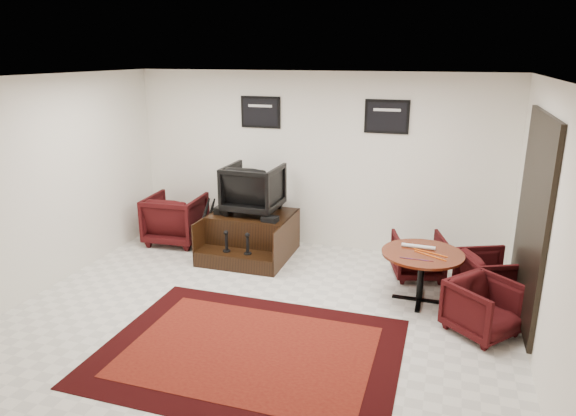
% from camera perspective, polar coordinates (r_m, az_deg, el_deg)
% --- Properties ---
extents(ground, '(6.00, 6.00, 0.00)m').
position_cam_1_polar(ground, '(6.43, -2.99, -11.54)').
color(ground, beige).
rests_on(ground, ground).
extents(room_shell, '(6.02, 5.02, 2.81)m').
position_cam_1_polar(room_shell, '(5.78, 0.96, 4.18)').
color(room_shell, white).
rests_on(room_shell, ground).
extents(area_rug, '(3.13, 2.35, 0.01)m').
position_cam_1_polar(area_rug, '(5.69, -4.26, -15.57)').
color(area_rug, black).
rests_on(area_rug, ground).
extents(shine_podium, '(1.27, 1.31, 0.65)m').
position_cam_1_polar(shine_podium, '(8.09, -4.11, -3.11)').
color(shine_podium, black).
rests_on(shine_podium, ground).
extents(shine_chair, '(0.84, 0.79, 0.84)m').
position_cam_1_polar(shine_chair, '(7.98, -3.87, 2.44)').
color(shine_chair, black).
rests_on(shine_chair, shine_podium).
extents(shoes_pair, '(0.23, 0.29, 0.11)m').
position_cam_1_polar(shoes_pair, '(8.09, -7.15, -0.17)').
color(shoes_pair, black).
rests_on(shoes_pair, shine_podium).
extents(polish_kit, '(0.25, 0.18, 0.08)m').
position_cam_1_polar(polish_kit, '(7.61, -2.01, -1.23)').
color(polish_kit, black).
rests_on(polish_kit, shine_podium).
extents(umbrella_black, '(0.35, 0.13, 0.95)m').
position_cam_1_polar(umbrella_black, '(8.18, -9.52, -1.80)').
color(umbrella_black, black).
rests_on(umbrella_black, ground).
extents(umbrella_hooked, '(0.33, 0.12, 0.88)m').
position_cam_1_polar(umbrella_hooked, '(8.35, -8.88, -1.59)').
color(umbrella_hooked, black).
rests_on(umbrella_hooked, ground).
extents(armchair_side, '(0.92, 0.87, 0.89)m').
position_cam_1_polar(armchair_side, '(8.75, -12.39, -0.91)').
color(armchair_side, black).
rests_on(armchair_side, ground).
extents(meeting_table, '(1.02, 1.02, 0.66)m').
position_cam_1_polar(meeting_table, '(6.68, 14.69, -5.47)').
color(meeting_table, '#401409').
rests_on(meeting_table, ground).
extents(table_chair_back, '(0.81, 0.79, 0.69)m').
position_cam_1_polar(table_chair_back, '(7.49, 14.25, -4.93)').
color(table_chair_back, black).
rests_on(table_chair_back, ground).
extents(table_chair_window, '(0.86, 0.88, 0.70)m').
position_cam_1_polar(table_chair_window, '(7.07, 21.55, -6.89)').
color(table_chair_window, black).
rests_on(table_chair_window, ground).
extents(table_chair_corner, '(0.92, 0.93, 0.70)m').
position_cam_1_polar(table_chair_corner, '(6.24, 20.95, -10.06)').
color(table_chair_corner, black).
rests_on(table_chair_corner, ground).
extents(paper_roll, '(0.42, 0.07, 0.05)m').
position_cam_1_polar(paper_roll, '(6.76, 14.28, -4.17)').
color(paper_roll, silver).
rests_on(paper_roll, meeting_table).
extents(table_clutter, '(0.56, 0.37, 0.01)m').
position_cam_1_polar(table_clutter, '(6.56, 15.21, -5.09)').
color(table_clutter, '#F15E0D').
rests_on(table_clutter, meeting_table).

